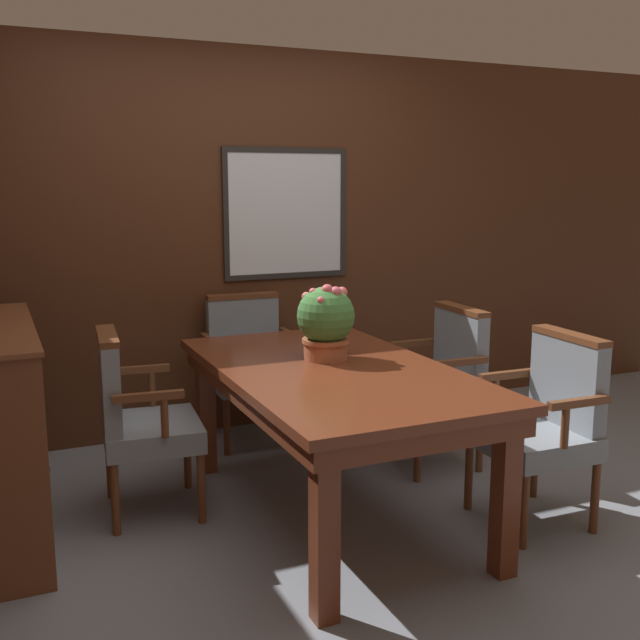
{
  "coord_description": "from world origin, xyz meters",
  "views": [
    {
      "loc": [
        -1.49,
        -2.97,
        1.61
      ],
      "look_at": [
        -0.04,
        0.3,
        0.95
      ],
      "focal_mm": 42.0,
      "sensor_mm": 36.0,
      "label": 1
    }
  ],
  "objects_px": {
    "dining_table": "(333,386)",
    "chair_right_near": "(545,419)",
    "chair_head_far": "(249,360)",
    "chair_left_far": "(137,414)",
    "potted_plant": "(326,321)",
    "chair_right_far": "(441,378)"
  },
  "relations": [
    {
      "from": "chair_head_far",
      "to": "chair_left_far",
      "type": "bearing_deg",
      "value": -133.33
    },
    {
      "from": "chair_head_far",
      "to": "chair_right_far",
      "type": "distance_m",
      "value": 1.23
    },
    {
      "from": "dining_table",
      "to": "potted_plant",
      "type": "height_order",
      "value": "potted_plant"
    },
    {
      "from": "dining_table",
      "to": "potted_plant",
      "type": "xyz_separation_m",
      "value": [
        0.04,
        0.16,
        0.29
      ]
    },
    {
      "from": "dining_table",
      "to": "chair_head_far",
      "type": "bearing_deg",
      "value": 89.9
    },
    {
      "from": "chair_right_near",
      "to": "potted_plant",
      "type": "bearing_deg",
      "value": -122.73
    },
    {
      "from": "chair_right_near",
      "to": "chair_right_far",
      "type": "relative_size",
      "value": 1.0
    },
    {
      "from": "dining_table",
      "to": "chair_head_far",
      "type": "height_order",
      "value": "chair_head_far"
    },
    {
      "from": "chair_right_near",
      "to": "chair_left_far",
      "type": "xyz_separation_m",
      "value": [
        -1.76,
        0.86,
        0.0
      ]
    },
    {
      "from": "chair_right_near",
      "to": "potted_plant",
      "type": "xyz_separation_m",
      "value": [
        -0.87,
        0.6,
        0.44
      ]
    },
    {
      "from": "dining_table",
      "to": "chair_left_far",
      "type": "bearing_deg",
      "value": 153.51
    },
    {
      "from": "chair_right_near",
      "to": "chair_right_far",
      "type": "distance_m",
      "value": 0.84
    },
    {
      "from": "dining_table",
      "to": "chair_right_far",
      "type": "relative_size",
      "value": 1.99
    },
    {
      "from": "chair_right_far",
      "to": "potted_plant",
      "type": "relative_size",
      "value": 2.42
    },
    {
      "from": "chair_head_far",
      "to": "chair_right_far",
      "type": "height_order",
      "value": "same"
    },
    {
      "from": "chair_left_far",
      "to": "chair_right_near",
      "type": "bearing_deg",
      "value": -110.73
    },
    {
      "from": "dining_table",
      "to": "potted_plant",
      "type": "bearing_deg",
      "value": 76.23
    },
    {
      "from": "dining_table",
      "to": "chair_left_far",
      "type": "distance_m",
      "value": 0.96
    },
    {
      "from": "chair_right_near",
      "to": "chair_right_far",
      "type": "bearing_deg",
      "value": -175.68
    },
    {
      "from": "chair_right_near",
      "to": "chair_right_far",
      "type": "xyz_separation_m",
      "value": [
        -0.03,
        0.84,
        0.0
      ]
    },
    {
      "from": "dining_table",
      "to": "chair_right_near",
      "type": "height_order",
      "value": "chair_right_near"
    },
    {
      "from": "chair_right_near",
      "to": "chair_head_far",
      "type": "bearing_deg",
      "value": -150.0
    }
  ]
}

